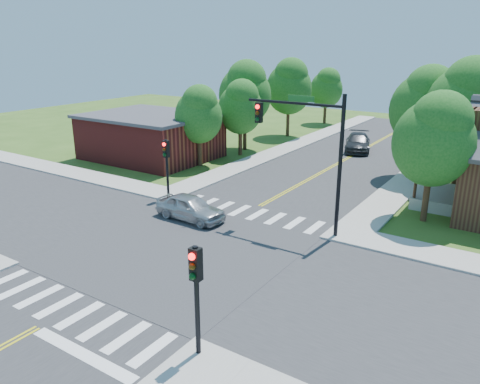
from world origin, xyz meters
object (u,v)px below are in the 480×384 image
Objects in this scene: signal_mast_ne at (309,140)px; signal_pole_nw at (166,158)px; car_silver at (190,208)px; car_dgrey at (358,143)px; signal_pole_se at (196,281)px.

signal_pole_nw is (-9.51, -0.01, -2.19)m from signal_mast_ne.
car_silver is (3.49, -2.08, -1.95)m from signal_pole_nw.
signal_mast_ne reaches higher than signal_pole_nw.
signal_mast_ne reaches higher than car_dgrey.
car_silver is 21.76m from car_dgrey.
signal_mast_ne is 7.60m from car_silver.
car_silver is at bearing -30.75° from signal_pole_nw.
car_silver is (-6.02, -2.09, -4.14)m from signal_mast_ne.
signal_pole_nw reaches higher than car_silver.
signal_mast_ne is 1.89× the size of signal_pole_se.
signal_pole_se is 1.00× the size of signal_pole_nw.
car_dgrey reaches higher than car_silver.
signal_pole_se is at bearing -97.68° from car_dgrey.
signal_pole_se is at bearing -81.44° from signal_mast_ne.
car_dgrey is at bearing 100.88° from signal_pole_se.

